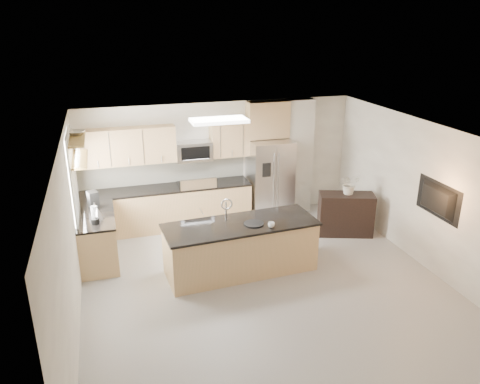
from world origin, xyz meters
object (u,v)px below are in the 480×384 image
object	(u,v)px
range	(197,204)
cup	(271,225)
bowl	(76,132)
microwave	(194,151)
blender	(95,216)
coffee_maker	(93,200)
kettle	(98,213)
credenza	(346,214)
refrigerator	(270,179)
platter	(254,224)
television	(434,200)
flower_vase	(350,179)
island	(241,247)

from	to	relation	value
range	cup	xyz separation A→B (m)	(0.79, -2.50, 0.50)
bowl	microwave	bearing A→B (deg)	21.66
blender	coffee_maker	world-z (taller)	blender
cup	kettle	distance (m)	3.07
credenza	blender	world-z (taller)	blender
blender	kettle	distance (m)	0.21
blender	range	bearing A→B (deg)	35.62
microwave	bowl	xyz separation A→B (m)	(-2.25, -0.89, 0.76)
range	refrigerator	bearing A→B (deg)	-1.60
platter	television	distance (m)	3.10
kettle	flower_vase	size ratio (longest dim) A/B	0.38
microwave	bowl	world-z (taller)	bowl
range	credenza	bearing A→B (deg)	-25.49
refrigerator	television	size ratio (longest dim) A/B	1.65
microwave	island	xyz separation A→B (m)	(0.34, -2.33, -1.16)
blender	refrigerator	bearing A→B (deg)	21.09
coffee_maker	kettle	bearing A→B (deg)	-82.73
kettle	flower_vase	distance (m)	4.94
microwave	coffee_maker	bearing A→B (deg)	-157.76
coffee_maker	range	bearing A→B (deg)	19.27
coffee_maker	credenza	bearing A→B (deg)	-7.28
blender	credenza	bearing A→B (deg)	1.40
cup	platter	bearing A→B (deg)	139.62
range	coffee_maker	xyz separation A→B (m)	(-2.09, -0.73, 0.60)
range	kettle	size ratio (longest dim) A/B	4.65
refrigerator	blender	size ratio (longest dim) A/B	5.45
platter	television	size ratio (longest dim) A/B	0.32
flower_vase	kettle	bearing A→B (deg)	179.28
refrigerator	credenza	distance (m)	1.84
cup	bowl	bearing A→B (deg)	150.30
refrigerator	kettle	size ratio (longest dim) A/B	7.26
refrigerator	flower_vase	distance (m)	1.83
coffee_maker	bowl	xyz separation A→B (m)	(-0.16, -0.04, 1.31)
island	bowl	distance (m)	3.53
kettle	coffee_maker	bearing A→B (deg)	97.27
credenza	television	world-z (taller)	television
range	platter	size ratio (longest dim) A/B	3.29
coffee_maker	bowl	world-z (taller)	bowl
credenza	television	distance (m)	2.08
refrigerator	flower_vase	world-z (taller)	refrigerator
credenza	platter	bearing A→B (deg)	-139.48
kettle	bowl	distance (m)	1.47
credenza	coffee_maker	distance (m)	5.04
credenza	kettle	bearing A→B (deg)	-162.38
cup	platter	world-z (taller)	cup
cup	blender	bearing A→B (deg)	160.46
range	coffee_maker	distance (m)	2.30
credenza	coffee_maker	world-z (taller)	coffee_maker
microwave	flower_vase	distance (m)	3.28
microwave	bowl	bearing A→B (deg)	-158.34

